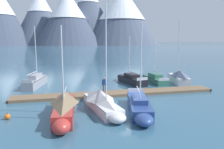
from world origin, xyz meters
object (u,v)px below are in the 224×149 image
(sailboat_nearest_berth, at_px, (37,81))
(sailboat_outer_slip, at_px, (154,78))
(sailboat_end_of_dock, at_px, (178,77))
(mooring_buoy_channel_marker, at_px, (7,117))
(person_on_dock, at_px, (105,84))
(sailboat_second_berth, at_px, (64,106))
(sailboat_mid_dock_port, at_px, (102,101))
(sailboat_mid_dock_starboard, at_px, (140,106))
(sailboat_far_berth, at_px, (130,79))

(sailboat_nearest_berth, relative_size, sailboat_outer_slip, 1.17)
(sailboat_end_of_dock, bearing_deg, mooring_buoy_channel_marker, -157.68)
(sailboat_outer_slip, distance_m, person_on_dock, 10.34)
(sailboat_nearest_berth, height_order, sailboat_second_berth, sailboat_nearest_berth)
(sailboat_nearest_berth, bearing_deg, sailboat_second_berth, -79.90)
(sailboat_mid_dock_port, bearing_deg, sailboat_mid_dock_starboard, -27.99)
(sailboat_mid_dock_starboard, bearing_deg, sailboat_second_berth, 173.57)
(sailboat_nearest_berth, xyz_separation_m, sailboat_mid_dock_starboard, (8.64, -14.17, -0.11))
(sailboat_outer_slip, relative_size, person_on_dock, 3.97)
(sailboat_far_berth, relative_size, sailboat_end_of_dock, 0.78)
(sailboat_mid_dock_port, relative_size, sailboat_mid_dock_starboard, 1.18)
(sailboat_end_of_dock, relative_size, person_on_dock, 5.16)
(sailboat_mid_dock_starboard, height_order, sailboat_end_of_dock, sailboat_end_of_dock)
(sailboat_mid_dock_port, bearing_deg, sailboat_end_of_dock, 32.76)
(sailboat_outer_slip, height_order, person_on_dock, sailboat_outer_slip)
(sailboat_far_berth, bearing_deg, sailboat_end_of_dock, -15.45)
(sailboat_mid_dock_starboard, xyz_separation_m, sailboat_outer_slip, (7.68, 11.85, -0.05))
(sailboat_mid_dock_starboard, bearing_deg, mooring_buoy_channel_marker, 171.47)
(sailboat_mid_dock_port, xyz_separation_m, sailboat_outer_slip, (10.58, 10.31, -0.31))
(sailboat_second_berth, distance_m, sailboat_far_berth, 15.44)
(sailboat_far_berth, xyz_separation_m, person_on_dock, (-5.33, -5.49, 0.69))
(sailboat_outer_slip, bearing_deg, mooring_buoy_channel_marker, -150.61)
(sailboat_outer_slip, bearing_deg, sailboat_second_berth, -141.32)
(mooring_buoy_channel_marker, bearing_deg, person_on_dock, 28.77)
(sailboat_end_of_dock, bearing_deg, sailboat_far_berth, 164.55)
(sailboat_far_berth, bearing_deg, sailboat_mid_dock_port, -123.32)
(sailboat_far_berth, bearing_deg, sailboat_nearest_berth, 171.10)
(sailboat_nearest_berth, distance_m, mooring_buoy_channel_marker, 12.74)
(sailboat_second_berth, height_order, sailboat_far_berth, sailboat_second_berth)
(sailboat_far_berth, bearing_deg, person_on_dock, -134.19)
(sailboat_mid_dock_starboard, height_order, mooring_buoy_channel_marker, sailboat_mid_dock_starboard)
(sailboat_mid_dock_starboard, xyz_separation_m, sailboat_far_berth, (4.08, 12.18, 0.01))
(sailboat_mid_dock_port, distance_m, sailboat_mid_dock_starboard, 3.30)
(sailboat_end_of_dock, bearing_deg, person_on_dock, -163.12)
(sailboat_nearest_berth, height_order, sailboat_end_of_dock, sailboat_end_of_dock)
(sailboat_second_berth, distance_m, sailboat_end_of_dock, 19.54)
(sailboat_nearest_berth, distance_m, sailboat_mid_dock_port, 13.87)
(sailboat_nearest_berth, bearing_deg, sailboat_mid_dock_port, -65.56)
(person_on_dock, bearing_deg, sailboat_mid_dock_port, -107.83)
(sailboat_mid_dock_port, bearing_deg, sailboat_second_berth, -165.87)
(mooring_buoy_channel_marker, bearing_deg, sailboat_outer_slip, 29.39)
(sailboat_second_berth, bearing_deg, sailboat_nearest_berth, 100.10)
(sailboat_mid_dock_starboard, distance_m, sailboat_end_of_dock, 14.92)
(sailboat_far_berth, bearing_deg, sailboat_second_berth, -131.99)
(sailboat_far_berth, distance_m, mooring_buoy_channel_marker, 18.07)
(sailboat_nearest_berth, height_order, person_on_dock, sailboat_nearest_berth)
(sailboat_mid_dock_port, relative_size, person_on_dock, 5.34)
(sailboat_nearest_berth, bearing_deg, sailboat_outer_slip, -8.09)
(sailboat_outer_slip, bearing_deg, sailboat_mid_dock_port, -135.76)
(sailboat_nearest_berth, bearing_deg, mooring_buoy_channel_marker, -98.63)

